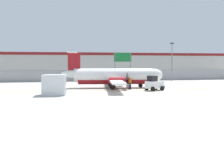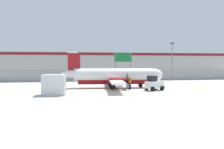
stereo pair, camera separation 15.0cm
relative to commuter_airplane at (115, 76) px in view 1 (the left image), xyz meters
name	(u,v)px [view 1 (the left image)]	position (x,y,z in m)	size (l,w,h in m)	color
ground_plane	(114,90)	(-0.74, -3.09, -1.60)	(140.00, 140.00, 0.01)	#ADA89E
perimeter_fence	(98,75)	(-0.74, 12.91, -0.49)	(98.00, 0.10, 2.10)	gray
parking_lot_strip	(91,77)	(-0.74, 24.41, -1.54)	(98.00, 17.00, 0.12)	#38383A
background_building	(85,63)	(-0.74, 42.89, 1.66)	(91.00, 8.10, 6.50)	beige
commuter_airplane	(115,76)	(0.00, 0.00, 0.00)	(14.21, 16.08, 4.92)	white
baggage_tug	(154,84)	(4.11, -4.34, -0.75)	(2.56, 1.99, 1.88)	silver
ground_crew_worker	(130,82)	(1.44, -2.54, -0.65)	(0.50, 0.47, 1.70)	#191E4C
cargo_container	(54,85)	(-8.00, -6.46, -0.50)	(2.56, 2.19, 2.20)	silver
traffic_cone_near_left	(129,86)	(1.84, -0.76, -1.29)	(0.36, 0.36, 0.64)	orange
traffic_cone_near_right	(159,85)	(6.48, -0.11, -1.29)	(0.36, 0.36, 0.64)	orange
traffic_cone_far_left	(111,85)	(-0.41, 1.25, -1.29)	(0.36, 0.36, 0.64)	orange
parked_car_0	(23,75)	(-15.36, 19.50, -0.71)	(4.32, 2.25, 1.58)	slate
parked_car_1	(67,75)	(-6.41, 19.31, -0.71)	(4.22, 2.04, 1.58)	#B28C19
parked_car_2	(88,73)	(-1.21, 27.95, -0.71)	(4.26, 2.13, 1.58)	silver
parked_car_3	(112,73)	(5.22, 29.55, -0.71)	(4.39, 2.44, 1.58)	slate
parked_car_4	(155,74)	(12.64, 18.41, -0.71)	(4.29, 2.19, 1.58)	gray
apron_light_pole	(172,58)	(13.08, 10.41, 2.70)	(0.70, 0.30, 7.27)	slate
highway_sign	(123,59)	(4.62, 15.16, 2.54)	(3.60, 0.14, 5.50)	slate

